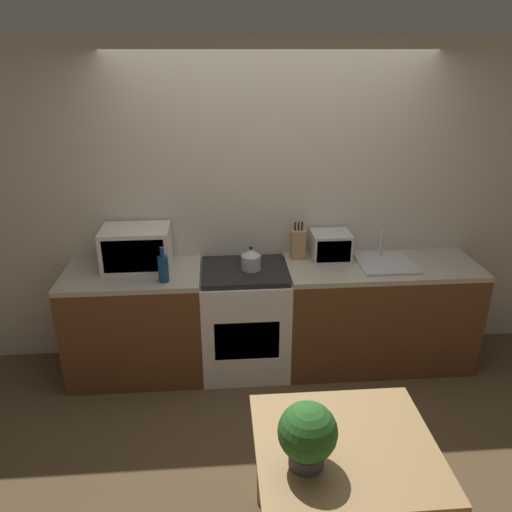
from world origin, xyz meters
TOP-DOWN VIEW (x-y plane):
  - ground_plane at (0.00, 0.00)m, footprint 16.00×16.00m
  - wall_back at (0.00, 1.04)m, footprint 10.00×0.06m
  - counter_left_run at (-1.12, 0.70)m, footprint 1.07×0.62m
  - counter_right_run at (0.88, 0.70)m, footprint 1.54×0.62m
  - stove_range at (-0.24, 0.70)m, footprint 0.69×0.62m
  - kettle at (-0.19, 0.69)m, footprint 0.15×0.15m
  - microwave at (-1.08, 0.81)m, footprint 0.52×0.36m
  - bottle at (-0.85, 0.52)m, footprint 0.08×0.08m
  - knife_block at (0.22, 0.89)m, footprint 0.11×0.09m
  - toaster_oven at (0.48, 0.85)m, footprint 0.31×0.27m
  - sink_basin at (0.90, 0.71)m, footprint 0.43×0.44m
  - dining_table at (0.15, -1.05)m, footprint 0.88×0.80m
  - potted_plant at (-0.06, -1.16)m, footprint 0.27×0.27m

SIDE VIEW (x-z plane):
  - ground_plane at x=0.00m, z-range 0.00..0.00m
  - stove_range at x=-0.24m, z-range 0.00..0.90m
  - counter_left_run at x=-1.12m, z-range 0.00..0.90m
  - counter_right_run at x=0.88m, z-range 0.00..0.90m
  - dining_table at x=0.15m, z-range 0.28..1.02m
  - sink_basin at x=0.90m, z-range 0.80..1.04m
  - potted_plant at x=-0.06m, z-range 0.76..1.08m
  - kettle at x=-0.19m, z-range 0.89..1.08m
  - bottle at x=-0.85m, z-range 0.87..1.14m
  - toaster_oven at x=0.48m, z-range 0.90..1.13m
  - knife_block at x=0.22m, z-range 0.87..1.18m
  - microwave at x=-1.08m, z-range 0.90..1.23m
  - wall_back at x=0.00m, z-range 0.00..2.60m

